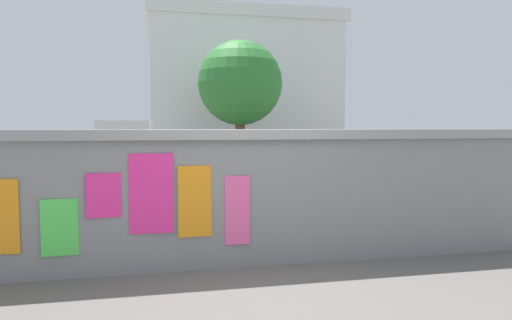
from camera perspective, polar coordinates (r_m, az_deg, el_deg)
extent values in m
plane|color=#605B56|center=(13.84, -8.00, -3.11)|extent=(60.00, 60.00, 0.00)
cube|color=gray|center=(5.87, -1.98, -5.13)|extent=(7.70, 0.30, 1.56)
cube|color=gray|center=(5.79, -2.00, 3.09)|extent=(7.90, 0.42, 0.12)
cube|color=orange|center=(5.85, -28.38, -6.04)|extent=(0.39, 0.02, 0.82)
cube|color=#4CD84C|center=(5.74, -22.51, -7.49)|extent=(0.39, 0.03, 0.64)
cube|color=#F42D8C|center=(5.62, -17.83, -4.08)|extent=(0.38, 0.03, 0.50)
cube|color=#F42D8C|center=(5.59, -12.47, -3.97)|extent=(0.50, 0.03, 0.93)
cube|color=orange|center=(5.63, -7.37, -4.96)|extent=(0.39, 0.02, 0.84)
cube|color=#F9599E|center=(5.71, -2.25, -6.05)|extent=(0.30, 0.03, 0.83)
cylinder|color=black|center=(11.36, -16.13, -3.01)|extent=(0.70, 0.21, 0.70)
cylinder|color=black|center=(12.65, -15.83, -2.30)|extent=(0.70, 0.21, 0.70)
cylinder|color=black|center=(11.51, -3.58, -2.77)|extent=(0.70, 0.21, 0.70)
cylinder|color=black|center=(12.78, -4.56, -2.10)|extent=(0.70, 0.21, 0.70)
cube|color=silver|center=(11.94, -15.56, 0.95)|extent=(1.22, 1.52, 1.50)
cube|color=brown|center=(12.02, -6.93, -0.35)|extent=(2.42, 1.53, 0.90)
cylinder|color=black|center=(7.78, -15.94, -6.58)|extent=(0.61, 0.24, 0.60)
cylinder|color=black|center=(8.25, -24.65, -6.19)|extent=(0.61, 0.26, 0.60)
cube|color=#197233|center=(7.95, -20.48, -4.41)|extent=(1.03, 0.47, 0.32)
cube|color=black|center=(8.00, -21.84, -3.09)|extent=(0.60, 0.35, 0.10)
cube|color=#262626|center=(7.73, -16.73, -2.54)|extent=(0.17, 0.55, 0.03)
cylinder|color=black|center=(8.27, 4.75, -5.60)|extent=(0.66, 0.15, 0.66)
cylinder|color=black|center=(7.86, -2.14, -6.09)|extent=(0.66, 0.15, 0.66)
cube|color=silver|center=(8.03, 1.40, -4.58)|extent=(0.94, 0.20, 0.06)
cylinder|color=silver|center=(7.94, 0.40, -3.07)|extent=(0.03, 0.03, 0.40)
cube|color=black|center=(7.92, 0.40, -1.64)|extent=(0.21, 0.11, 0.05)
cube|color=black|center=(8.18, 4.46, -1.82)|extent=(0.11, 0.44, 0.03)
cylinder|color=black|center=(10.26, 3.61, -3.72)|extent=(0.66, 0.08, 0.66)
cylinder|color=black|center=(10.54, 9.19, -3.55)|extent=(0.66, 0.08, 0.66)
cube|color=silver|center=(10.36, 6.44, -2.65)|extent=(0.95, 0.09, 0.06)
cylinder|color=silver|center=(10.38, 7.25, -1.43)|extent=(0.03, 0.03, 0.40)
cube|color=black|center=(10.37, 7.26, -0.33)|extent=(0.20, 0.09, 0.05)
cube|color=black|center=(10.21, 3.89, -0.65)|extent=(0.06, 0.44, 0.03)
cylinder|color=yellow|center=(9.42, 12.69, -4.07)|extent=(0.12, 0.12, 0.80)
cylinder|color=yellow|center=(9.48, 13.71, -4.03)|extent=(0.12, 0.12, 0.80)
cylinder|color=#BF6626|center=(9.38, 13.27, 0.18)|extent=(0.37, 0.37, 0.60)
sphere|color=#8C664C|center=(9.36, 13.31, 2.69)|extent=(0.22, 0.22, 0.22)
cylinder|color=brown|center=(16.79, -1.91, 1.94)|extent=(0.34, 0.34, 2.20)
sphere|color=#2C792F|center=(16.85, -1.93, 9.23)|extent=(2.96, 2.96, 2.96)
cube|color=white|center=(22.64, -2.12, 7.50)|extent=(8.11, 6.27, 6.17)
cube|color=silver|center=(23.08, -2.15, 15.79)|extent=(8.41, 6.57, 0.50)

